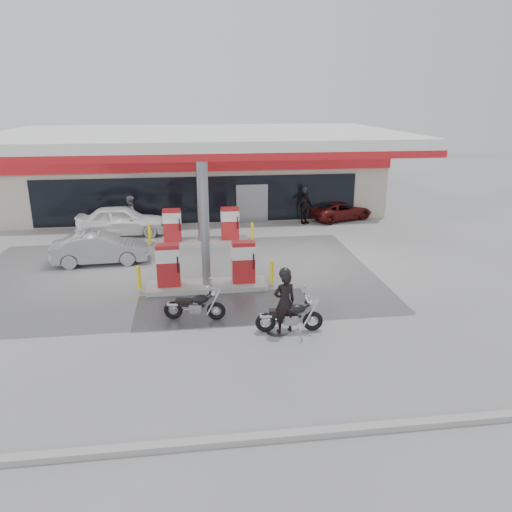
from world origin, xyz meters
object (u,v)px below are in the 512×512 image
at_px(biker_walking, 305,207).
at_px(parked_motorcycle, 196,306).
at_px(main_motorcycle, 291,317).
at_px(biker_main, 284,302).
at_px(pump_island_near, 206,270).
at_px(parked_car_right, 341,211).
at_px(sedan_white, 122,220).
at_px(attendant, 132,214).
at_px(hatchback_silver, 100,248).
at_px(pump_island_far, 201,230).
at_px(parked_car_left, 122,209).

bearing_deg(biker_walking, parked_motorcycle, -154.72).
relative_size(main_motorcycle, biker_main, 1.08).
distance_m(pump_island_near, parked_car_right, 12.97).
height_order(sedan_white, attendant, attendant).
relative_size(parked_motorcycle, hatchback_silver, 0.50).
bearing_deg(pump_island_far, main_motorcycle, -76.45).
xyz_separation_m(attendant, parked_car_left, (-0.90, 3.20, -0.41)).
relative_size(parked_motorcycle, biker_walking, 1.04).
bearing_deg(pump_island_near, biker_walking, 57.57).
distance_m(pump_island_far, parked_car_left, 7.50).
relative_size(biker_main, parked_car_left, 0.51).
xyz_separation_m(hatchback_silver, parked_car_right, (12.71, 6.40, -0.14)).
bearing_deg(pump_island_far, parked_car_left, 126.87).
relative_size(pump_island_near, parked_car_left, 1.34).
xyz_separation_m(pump_island_near, attendant, (-3.60, 8.80, 0.26)).
bearing_deg(parked_motorcycle, pump_island_far, 96.98).
xyz_separation_m(parked_car_left, parked_car_right, (12.76, -2.00, -0.03)).
xyz_separation_m(attendant, hatchback_silver, (-0.84, -5.20, -0.30)).
bearing_deg(parked_car_right, sedan_white, 78.95).
distance_m(pump_island_near, biker_main, 4.57).
distance_m(pump_island_far, main_motorcycle, 10.29).
relative_size(pump_island_far, sedan_white, 1.12).
bearing_deg(parked_car_right, pump_island_near, 121.06).
bearing_deg(biker_walking, attendant, 146.31).
distance_m(sedan_white, hatchback_silver, 4.62).
relative_size(main_motorcycle, biker_walking, 1.09).
height_order(main_motorcycle, parked_motorcycle, main_motorcycle).
height_order(pump_island_near, parked_motorcycle, pump_island_near).
bearing_deg(biker_walking, pump_island_far, 172.47).
height_order(parked_motorcycle, parked_car_left, parked_car_left).
bearing_deg(pump_island_far, biker_walking, 29.26).
height_order(biker_main, hatchback_silver, biker_main).
xyz_separation_m(parked_motorcycle, parked_car_right, (8.74, 12.74, 0.07)).
relative_size(sedan_white, hatchback_silver, 1.13).
relative_size(pump_island_near, main_motorcycle, 2.44).
relative_size(pump_island_far, parked_car_left, 1.34).
height_order(pump_island_near, biker_main, biker_main).
relative_size(pump_island_near, parked_car_right, 1.36).
xyz_separation_m(sedan_white, attendant, (0.45, 0.60, 0.19)).
xyz_separation_m(biker_main, attendant, (-5.82, 12.79, -0.01)).
height_order(biker_main, biker_walking, biker_main).
distance_m(sedan_white, parked_car_left, 3.83).
height_order(parked_motorcycle, sedan_white, sedan_white).
distance_m(pump_island_near, main_motorcycle, 4.67).
bearing_deg(main_motorcycle, parked_car_left, 117.04).
bearing_deg(pump_island_far, pump_island_near, -90.00).
bearing_deg(hatchback_silver, pump_island_near, -132.63).
bearing_deg(pump_island_near, parked_car_right, 50.43).
height_order(pump_island_near, pump_island_far, same).
bearing_deg(biker_walking, parked_car_left, 128.76).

